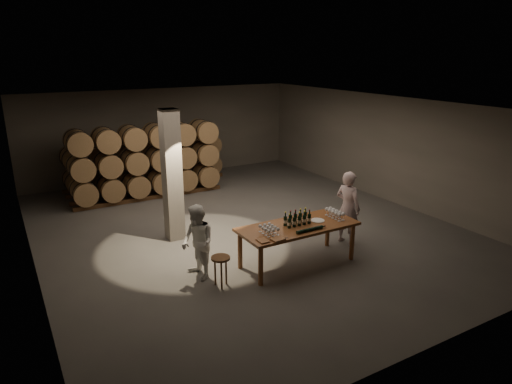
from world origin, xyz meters
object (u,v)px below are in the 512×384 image
notebook_near (278,239)px  person_woman (198,243)px  bottle_cluster (297,220)px  plate (318,220)px  person_man (348,208)px  tasting_table (298,230)px  stool (221,262)px

notebook_near → person_woman: size_ratio=0.17×
bottle_cluster → plate: 0.53m
bottle_cluster → person_man: bearing=10.5°
person_man → person_woman: bearing=73.7°
notebook_near → bottle_cluster: bearing=25.2°
tasting_table → bottle_cluster: (0.01, 0.04, 0.22)m
notebook_near → person_woman: (-1.31, 0.93, -0.14)m
bottle_cluster → person_woman: size_ratio=0.38×
stool → person_man: person_man is taller
notebook_near → stool: (-1.07, 0.38, -0.40)m
person_woman → plate: bearing=74.4°
plate → person_man: person_man is taller
tasting_table → person_man: person_man is taller
plate → person_woman: bearing=169.7°
bottle_cluster → stool: bearing=-176.7°
plate → stool: plate is taller
notebook_near → person_man: size_ratio=0.15×
bottle_cluster → plate: (0.52, -0.04, -0.11)m
notebook_near → stool: bearing=154.8°
tasting_table → person_woman: person_woman is taller
tasting_table → person_man: size_ratio=1.45×
plate → stool: 2.44m
bottle_cluster → notebook_near: bottle_cluster is taller
notebook_near → person_woman: 1.62m
stool → notebook_near: bearing=-19.4°
plate → notebook_near: (-1.33, -0.45, 0.01)m
person_man → stool: bearing=82.4°
tasting_table → plate: 0.54m
stool → tasting_table: bearing=2.2°
plate → person_man: (1.17, 0.35, -0.01)m
notebook_near → person_man: bearing=12.0°
tasting_table → bottle_cluster: 0.22m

